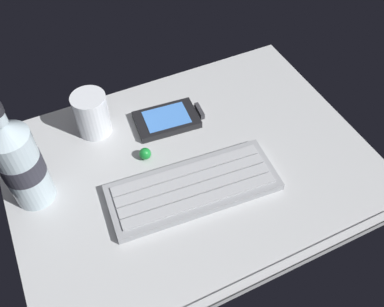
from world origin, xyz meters
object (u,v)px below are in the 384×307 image
at_px(trackball_mouse, 145,154).
at_px(keyboard, 193,187).
at_px(juice_cup, 92,115).
at_px(water_bottle, 20,162).
at_px(handheld_device, 170,119).

bearing_deg(trackball_mouse, keyboard, -64.76).
bearing_deg(juice_cup, water_bottle, -142.90).
height_order(keyboard, trackball_mouse, trackball_mouse).
bearing_deg(handheld_device, water_bottle, -167.42).
bearing_deg(juice_cup, handheld_device, -16.77).
distance_m(handheld_device, water_bottle, 0.29).
relative_size(keyboard, trackball_mouse, 13.53).
relative_size(juice_cup, trackball_mouse, 3.86).
distance_m(handheld_device, juice_cup, 0.15).
bearing_deg(water_bottle, juice_cup, 37.10).
xyz_separation_m(handheld_device, water_bottle, (-0.27, -0.06, 0.08)).
height_order(water_bottle, trackball_mouse, water_bottle).
xyz_separation_m(keyboard, trackball_mouse, (-0.05, 0.10, 0.00)).
height_order(juice_cup, trackball_mouse, juice_cup).
height_order(keyboard, juice_cup, juice_cup).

